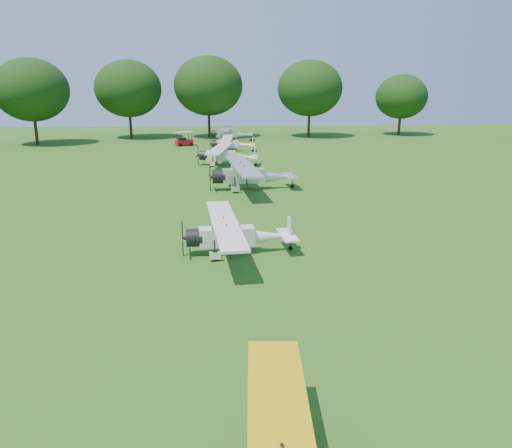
{
  "coord_description": "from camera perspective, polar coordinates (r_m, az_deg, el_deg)",
  "views": [
    {
      "loc": [
        -1.13,
        -26.49,
        8.4
      ],
      "look_at": [
        0.86,
        -1.64,
        1.4
      ],
      "focal_mm": 35.0,
      "sensor_mm": 36.0,
      "label": 1
    }
  ],
  "objects": [
    {
      "name": "ground",
      "position": [
        27.81,
        -2.05,
        -1.91
      ],
      "size": [
        160.0,
        160.0,
        0.0
      ],
      "primitive_type": "plane",
      "color": "#224E13",
      "rests_on": "ground"
    },
    {
      "name": "tree_belt",
      "position": [
        27.07,
        5.6,
        14.83
      ],
      "size": [
        137.36,
        130.27,
        14.52
      ],
      "color": "#302312",
      "rests_on": "ground"
    },
    {
      "name": "aircraft_3",
      "position": [
        25.48,
        -2.37,
        -1.03
      ],
      "size": [
        5.89,
        9.39,
        1.85
      ],
      "rotation": [
        0.0,
        0.0,
        0.08
      ],
      "color": "white",
      "rests_on": "ground"
    },
    {
      "name": "aircraft_4",
      "position": [
        41.23,
        -0.67,
        5.81
      ],
      "size": [
        7.28,
        11.6,
        2.28
      ],
      "rotation": [
        0.0,
        0.0,
        0.09
      ],
      "color": "silver",
      "rests_on": "ground"
    },
    {
      "name": "aircraft_5",
      "position": [
        53.93,
        -3.49,
        7.99
      ],
      "size": [
        6.64,
        10.51,
        2.06
      ],
      "rotation": [
        0.0,
        0.0,
        -0.17
      ],
      "color": "white",
      "rests_on": "ground"
    },
    {
      "name": "aircraft_6",
      "position": [
        65.54,
        -2.87,
        9.25
      ],
      "size": [
        5.88,
        9.38,
        1.84
      ],
      "rotation": [
        0.0,
        0.0,
        -0.08
      ],
      "color": "white",
      "rests_on": "ground"
    },
    {
      "name": "aircraft_7",
      "position": [
        78.31,
        -3.0,
        10.41
      ],
      "size": [
        6.74,
        10.74,
        2.11
      ],
      "rotation": [
        0.0,
        0.0,
        -0.09
      ],
      "color": "silver",
      "rests_on": "ground"
    },
    {
      "name": "golf_cart",
      "position": [
        72.12,
        -8.26,
        9.35
      ],
      "size": [
        2.61,
        2.12,
        1.95
      ],
      "rotation": [
        0.0,
        0.0,
        0.4
      ],
      "color": "#AE0C1D",
      "rests_on": "ground"
    }
  ]
}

